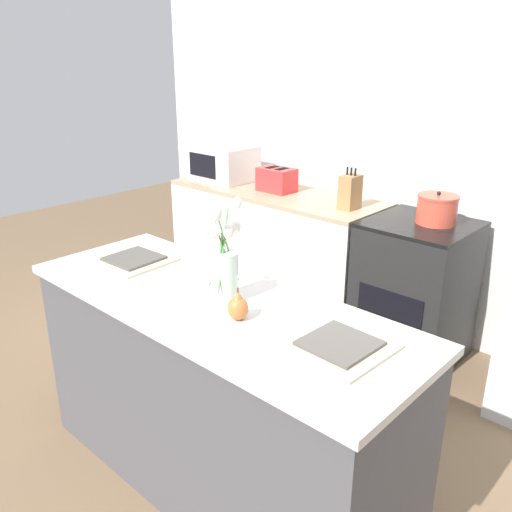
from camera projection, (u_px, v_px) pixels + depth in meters
The scene contains 13 objects.
ground_plane at pixel (219, 478), 2.52m from camera, with size 10.00×10.00×0.00m, color brown.
back_wall at pixel (445, 138), 3.41m from camera, with size 5.20×0.08×2.70m.
kitchen_island at pixel (217, 395), 2.35m from camera, with size 1.80×0.66×0.92m.
back_counter at pixel (275, 248), 4.13m from camera, with size 1.68×0.60×0.90m.
stove_range at pixel (414, 291), 3.39m from camera, with size 0.60×0.61×0.90m.
flower_vase at pixel (224, 266), 2.13m from camera, with size 0.15×0.18×0.42m.
pear_figurine at pixel (238, 307), 2.01m from camera, with size 0.08×0.08×0.13m.
plate_setting_left at pixel (134, 260), 2.59m from camera, with size 0.33×0.33×0.02m.
plate_setting_right at pixel (340, 345), 1.83m from camera, with size 0.33×0.33×0.02m.
toaster at pixel (277, 180), 3.93m from camera, with size 0.28×0.18×0.17m.
cooking_pot at pixel (437, 209), 3.19m from camera, with size 0.24×0.24×0.20m.
microwave at pixel (223, 163), 4.27m from camera, with size 0.48×0.37×0.27m.
knife_block at pixel (350, 192), 3.48m from camera, with size 0.10×0.14×0.27m.
Camera 1 is at (1.48, -1.34, 1.86)m, focal length 38.00 mm.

